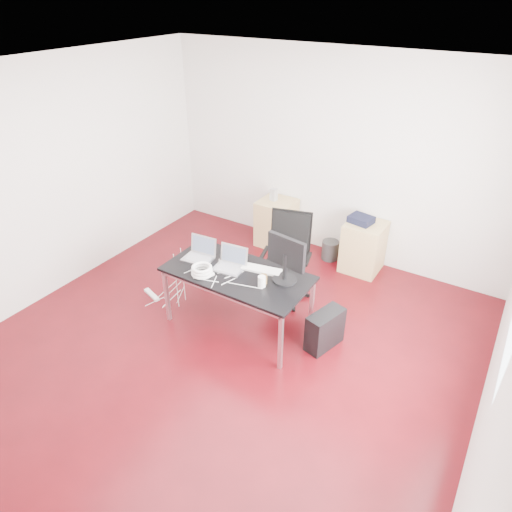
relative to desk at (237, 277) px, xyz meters
The scene contains 18 objects.
room_shell 0.80m from the desk, 67.25° to the right, with size 5.00×5.00×5.00m.
desk is the anchor object (origin of this frame).
office_chair 0.86m from the desk, 78.47° to the left, with size 0.59×0.61×1.08m.
filing_cabinet_left 2.03m from the desk, 107.33° to the left, with size 0.50×0.50×0.70m, color tan.
filing_cabinet_right 2.09m from the desk, 68.19° to the left, with size 0.50×0.50×0.70m, color tan.
pc_tower 1.11m from the desk, 11.95° to the left, with size 0.20×0.45×0.44m, color black.
wastebasket 2.03m from the desk, 81.61° to the left, with size 0.24×0.24×0.28m, color black.
power_strip 1.42m from the desk, behind, with size 0.30×0.06×0.04m, color white.
laptop_left 0.55m from the desk, behind, with size 0.35×0.28×0.23m.
laptop_right 0.17m from the desk, 159.35° to the left, with size 0.36×0.29×0.23m.
monitor 0.63m from the desk, 16.87° to the left, with size 0.45×0.26×0.51m.
keyboard 0.27m from the desk, 41.29° to the left, with size 0.44×0.14×0.02m, color white.
cup_white 0.39m from the desk, 12.79° to the right, with size 0.08×0.08×0.12m, color white.
cup_brown 0.36m from the desk, ahead, with size 0.08×0.08×0.10m, color brown.
cable_coil 0.39m from the desk, 141.85° to the right, with size 0.24×0.24×0.11m.
power_adapter 0.30m from the desk, 137.51° to the right, with size 0.07×0.07×0.03m, color white.
speaker 2.03m from the desk, 108.88° to the left, with size 0.09×0.08×0.18m, color #9E9E9E.
navy_garment 2.03m from the desk, 70.23° to the left, with size 0.30×0.24×0.09m, color black.
Camera 1 is at (2.28, -3.09, 3.44)m, focal length 32.00 mm.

